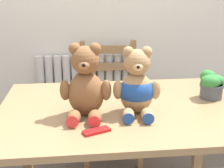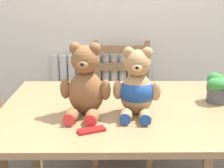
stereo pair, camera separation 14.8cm
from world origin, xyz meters
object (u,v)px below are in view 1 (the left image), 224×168
Objects in this scene: teddy_bear_left at (86,85)px; teddy_bear_right at (137,87)px; wooden_chair_behind at (110,102)px; chocolate_bar at (96,131)px; potted_plant at (212,84)px.

teddy_bear_left reaches higher than teddy_bear_right.
wooden_chair_behind is 1.12m from chocolate_bar.
teddy_bear_left is at bearing 7.63° from teddy_bear_right.
potted_plant is at bearing -153.40° from teddy_bear_right.
wooden_chair_behind reaches higher than chocolate_bar.
teddy_bear_right is at bearing 43.39° from chocolate_bar.
chocolate_bar is (-0.17, -1.07, 0.27)m from wooden_chair_behind.
chocolate_bar is at bearing 50.01° from teddy_bear_right.
teddy_bear_right is 2.78× the size of chocolate_bar.
potted_plant is (0.48, -0.71, 0.35)m from wooden_chair_behind.
chocolate_bar is (-0.66, -0.36, -0.08)m from potted_plant.
chocolate_bar is at bearing -151.31° from potted_plant.
teddy_bear_right reaches higher than chocolate_bar.
potted_plant is (0.69, 0.17, -0.07)m from teddy_bear_left.
wooden_chair_behind is 0.93m from potted_plant.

